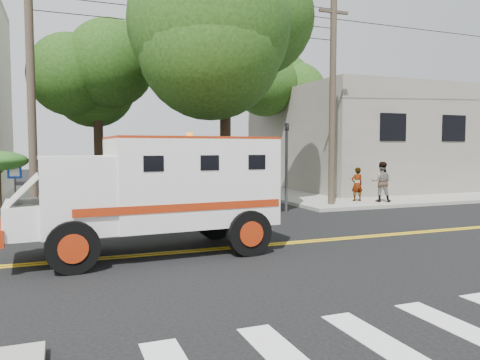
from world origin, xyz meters
name	(u,v)px	position (x,y,z in m)	size (l,w,h in m)	color
ground	(253,246)	(0.00, 0.00, 0.00)	(100.00, 100.00, 0.00)	black
sidewalk_ne	(366,187)	(13.50, 13.50, 0.07)	(17.00, 17.00, 0.15)	gray
building_right	(381,139)	(15.00, 14.00, 3.15)	(14.00, 12.00, 6.00)	slate
utility_pole_left	(31,92)	(-5.60, 6.00, 4.50)	(0.28, 0.28, 9.00)	#382D23
utility_pole_right	(332,104)	(6.30, 6.20, 4.50)	(0.28, 0.28, 9.00)	#382D23
tree_main	(238,31)	(1.94, 6.21, 7.20)	(6.08, 5.70, 9.85)	black
tree_left	(105,82)	(-2.68, 11.79, 5.73)	(4.48, 4.20, 7.70)	black
tree_right	(286,93)	(8.84, 15.77, 6.09)	(4.80, 4.50, 8.20)	black
traffic_signal	(287,157)	(3.80, 5.60, 2.23)	(0.15, 0.18, 3.60)	#3F3F42
accessibility_sign	(15,185)	(-6.20, 6.17, 1.37)	(0.45, 0.10, 2.02)	#3F3F42
armored_truck	(158,187)	(-2.51, 0.08, 1.64)	(6.45, 2.84, 2.89)	silver
pedestrian_a	(357,184)	(7.99, 6.71, 0.93)	(0.57, 0.37, 1.56)	gray
pedestrian_b	(381,182)	(8.89, 6.11, 1.06)	(0.89, 0.69, 1.83)	gray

